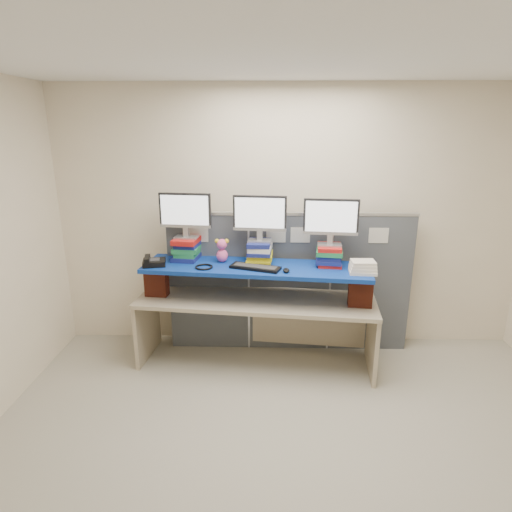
{
  "coord_description": "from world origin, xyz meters",
  "views": [
    {
      "loc": [
        -0.24,
        -2.52,
        2.37
      ],
      "look_at": [
        -0.35,
        1.44,
        1.16
      ],
      "focal_mm": 30.0,
      "sensor_mm": 36.0,
      "label": 1
    }
  ],
  "objects_px": {
    "monitor_left": "(185,213)",
    "desk_phone": "(153,262)",
    "desk": "(256,312)",
    "blue_board": "(256,268)",
    "keyboard": "(255,267)",
    "monitor_center": "(260,216)",
    "monitor_right": "(331,219)"
  },
  "relations": [
    {
      "from": "monitor_left",
      "to": "desk_phone",
      "type": "height_order",
      "value": "monitor_left"
    },
    {
      "from": "desk",
      "to": "blue_board",
      "type": "relative_size",
      "value": 1.1
    },
    {
      "from": "keyboard",
      "to": "desk_phone",
      "type": "xyz_separation_m",
      "value": [
        -1.0,
        0.08,
        0.02
      ]
    },
    {
      "from": "monitor_center",
      "to": "keyboard",
      "type": "bearing_deg",
      "value": -94.14
    },
    {
      "from": "blue_board",
      "to": "desk_phone",
      "type": "bearing_deg",
      "value": -173.39
    },
    {
      "from": "monitor_right",
      "to": "blue_board",
      "type": "bearing_deg",
      "value": -170.44
    },
    {
      "from": "desk",
      "to": "desk_phone",
      "type": "xyz_separation_m",
      "value": [
        -1.01,
        -0.01,
        0.52
      ]
    },
    {
      "from": "desk",
      "to": "monitor_center",
      "type": "distance_m",
      "value": 0.97
    },
    {
      "from": "monitor_left",
      "to": "keyboard",
      "type": "relative_size",
      "value": 1.03
    },
    {
      "from": "desk",
      "to": "desk_phone",
      "type": "height_order",
      "value": "desk_phone"
    },
    {
      "from": "monitor_left",
      "to": "desk_phone",
      "type": "relative_size",
      "value": 2.09
    },
    {
      "from": "blue_board",
      "to": "monitor_center",
      "type": "height_order",
      "value": "monitor_center"
    },
    {
      "from": "monitor_right",
      "to": "keyboard",
      "type": "relative_size",
      "value": 1.03
    },
    {
      "from": "monitor_right",
      "to": "keyboard",
      "type": "distance_m",
      "value": 0.85
    },
    {
      "from": "blue_board",
      "to": "monitor_right",
      "type": "bearing_deg",
      "value": 9.56
    },
    {
      "from": "monitor_center",
      "to": "monitor_left",
      "type": "bearing_deg",
      "value": 180.0
    },
    {
      "from": "monitor_left",
      "to": "monitor_center",
      "type": "xyz_separation_m",
      "value": [
        0.74,
        -0.08,
        -0.01
      ]
    },
    {
      "from": "monitor_right",
      "to": "keyboard",
      "type": "xyz_separation_m",
      "value": [
        -0.72,
        -0.13,
        -0.44
      ]
    },
    {
      "from": "monitor_center",
      "to": "keyboard",
      "type": "xyz_separation_m",
      "value": [
        -0.04,
        -0.21,
        -0.46
      ]
    },
    {
      "from": "blue_board",
      "to": "monitor_center",
      "type": "relative_size",
      "value": 4.22
    },
    {
      "from": "monitor_left",
      "to": "monitor_right",
      "type": "bearing_deg",
      "value": -0.0
    },
    {
      "from": "monitor_center",
      "to": "blue_board",
      "type": "bearing_deg",
      "value": -100.02
    },
    {
      "from": "desk",
      "to": "monitor_left",
      "type": "bearing_deg",
      "value": 170.72
    },
    {
      "from": "desk",
      "to": "monitor_center",
      "type": "height_order",
      "value": "monitor_center"
    },
    {
      "from": "monitor_center",
      "to": "monitor_right",
      "type": "bearing_deg",
      "value": -0.0
    },
    {
      "from": "monitor_left",
      "to": "blue_board",
      "type": "bearing_deg",
      "value": -9.28
    },
    {
      "from": "keyboard",
      "to": "desk",
      "type": "bearing_deg",
      "value": 106.67
    },
    {
      "from": "desk",
      "to": "monitor_right",
      "type": "xyz_separation_m",
      "value": [
        0.71,
        0.04,
        0.95
      ]
    },
    {
      "from": "blue_board",
      "to": "desk_phone",
      "type": "relative_size",
      "value": 8.81
    },
    {
      "from": "monitor_center",
      "to": "desk_phone",
      "type": "relative_size",
      "value": 2.09
    },
    {
      "from": "desk",
      "to": "monitor_center",
      "type": "xyz_separation_m",
      "value": [
        0.03,
        0.12,
        0.96
      ]
    },
    {
      "from": "blue_board",
      "to": "keyboard",
      "type": "xyz_separation_m",
      "value": [
        -0.0,
        -0.09,
        0.03
      ]
    }
  ]
}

